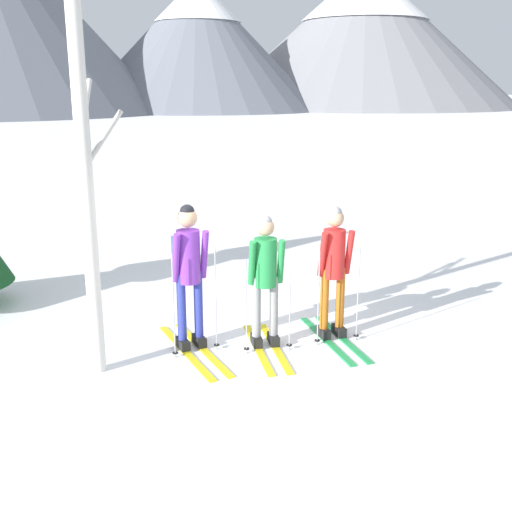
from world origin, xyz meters
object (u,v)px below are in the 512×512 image
Objects in this scene: skier_in_red at (334,267)px; skier_in_green at (265,274)px; skier_in_purple at (189,268)px; birch_tree_tall at (86,176)px.

skier_in_green is at bearing -177.52° from skier_in_red.
skier_in_purple is at bearing 176.75° from skier_in_red.
skier_in_purple reaches higher than skier_in_green.
skier_in_red is 3.22m from birch_tree_tall.
skier_in_purple is 1.83m from skier_in_red.
skier_in_green is at bearing -8.86° from skier_in_purple.
birch_tree_tall reaches higher than skier_in_red.
birch_tree_tall reaches higher than skier_in_green.
skier_in_purple is 1.09× the size of skier_in_green.
skier_in_purple is 0.93m from skier_in_green.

